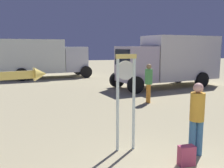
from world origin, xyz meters
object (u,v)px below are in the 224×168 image
Objects in this scene: backpack at (186,156)px; person_distant at (149,81)px; standing_clock at (126,91)px; arrow_sign at (11,101)px; box_truck_near at (171,59)px; box_truck_far at (42,57)px; person_near_clock at (197,115)px.

backpack is 0.25× the size of person_distant.
standing_clock is at bearing 131.79° from backpack.
backpack is 5.82m from person_distant.
person_distant is (1.53, 5.57, 0.74)m from backpack.
backpack is at bearing -3.95° from arrow_sign.
box_truck_far is at bearing 140.25° from box_truck_near.
standing_clock is 1.67m from person_near_clock.
box_truck_near is 9.83m from box_truck_far.
backpack is 15.94m from box_truck_far.
person_distant is (2.50, 4.48, -0.46)m from standing_clock.
box_truck_near is (4.10, 8.92, 0.72)m from person_near_clock.
box_truck_far is (-4.52, 10.03, 0.65)m from person_distant.
person_distant is at bearing -129.02° from box_truck_near.
standing_clock is 9.92m from box_truck_near.
box_truck_near is (4.57, 9.31, 1.44)m from backpack.
person_near_clock is at bearing 40.19° from backpack.
box_truck_near is at bearing 56.06° from standing_clock.
standing_clock is 5.15m from person_distant.
box_truck_far is at bearing 102.82° from person_near_clock.
box_truck_far reaches higher than backpack.
box_truck_near reaches higher than box_truck_far.
box_truck_near is (7.90, 9.08, 0.14)m from arrow_sign.
person_distant is 11.02m from box_truck_far.
person_near_clock reaches higher than backpack.
person_near_clock is at bearing 2.50° from arrow_sign.
box_truck_far is (-7.55, 6.28, -0.05)m from box_truck_near.
box_truck_far is at bearing 100.85° from backpack.
box_truck_far is (-2.99, 15.60, 1.39)m from backpack.
person_near_clock is 9.84m from box_truck_near.
person_near_clock is at bearing -101.60° from person_distant.
arrow_sign is 15.37m from box_truck_far.
backpack is 10.47m from box_truck_near.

